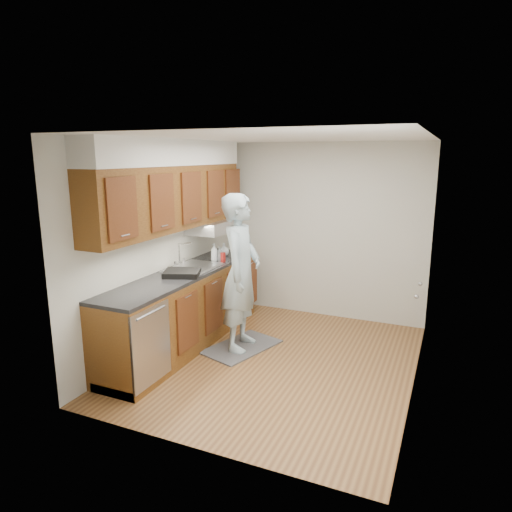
# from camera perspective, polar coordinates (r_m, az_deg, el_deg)

# --- Properties ---
(floor) EXTENTS (3.50, 3.50, 0.00)m
(floor) POSITION_cam_1_polar(r_m,az_deg,el_deg) (5.40, 2.52, -12.99)
(floor) COLOR olive
(floor) RESTS_ON ground
(ceiling) EXTENTS (3.50, 3.50, 0.00)m
(ceiling) POSITION_cam_1_polar(r_m,az_deg,el_deg) (4.87, 2.81, 14.59)
(ceiling) COLOR white
(ceiling) RESTS_ON wall_left
(wall_left) EXTENTS (0.02, 3.50, 2.50)m
(wall_left) POSITION_cam_1_polar(r_m,az_deg,el_deg) (5.68, -11.60, 1.40)
(wall_left) COLOR beige
(wall_left) RESTS_ON floor
(wall_right) EXTENTS (0.02, 3.50, 2.50)m
(wall_right) POSITION_cam_1_polar(r_m,az_deg,el_deg) (4.68, 20.07, -1.53)
(wall_right) COLOR beige
(wall_right) RESTS_ON floor
(wall_back) EXTENTS (3.00, 0.02, 2.50)m
(wall_back) POSITION_cam_1_polar(r_m,az_deg,el_deg) (6.62, 8.12, 3.09)
(wall_back) COLOR beige
(wall_back) RESTS_ON floor
(counter) EXTENTS (0.64, 2.80, 1.30)m
(counter) POSITION_cam_1_polar(r_m,az_deg,el_deg) (5.72, -8.80, -6.34)
(counter) COLOR brown
(counter) RESTS_ON floor
(upper_cabinets) EXTENTS (0.47, 2.80, 1.21)m
(upper_cabinets) POSITION_cam_1_polar(r_m,az_deg,el_deg) (5.53, -10.21, 8.47)
(upper_cabinets) COLOR brown
(upper_cabinets) RESTS_ON wall_left
(closet_door) EXTENTS (0.02, 1.22, 2.05)m
(closet_door) POSITION_cam_1_polar(r_m,az_deg,el_deg) (5.02, 19.99, -3.23)
(closet_door) COLOR silver
(closet_door) RESTS_ON wall_right
(floor_mat) EXTENTS (0.82, 1.08, 0.02)m
(floor_mat) POSITION_cam_1_polar(r_m,az_deg,el_deg) (5.74, -1.82, -11.27)
(floor_mat) COLOR #5C5C5E
(floor_mat) RESTS_ON floor
(person) EXTENTS (0.59, 0.81, 2.13)m
(person) POSITION_cam_1_polar(r_m,az_deg,el_deg) (5.39, -1.90, -0.79)
(person) COLOR #A1B9C3
(person) RESTS_ON floor_mat
(soap_bottle_a) EXTENTS (0.11, 0.11, 0.24)m
(soap_bottle_a) POSITION_cam_1_polar(r_m,az_deg,el_deg) (6.06, -5.24, 0.44)
(soap_bottle_a) COLOR #B6C0C6
(soap_bottle_a) RESTS_ON counter
(soap_bottle_b) EXTENTS (0.11, 0.11, 0.17)m
(soap_bottle_b) POSITION_cam_1_polar(r_m,az_deg,el_deg) (6.19, -4.58, 0.43)
(soap_bottle_b) COLOR #B6C0C6
(soap_bottle_b) RESTS_ON counter
(soap_bottle_c) EXTENTS (0.20, 0.20, 0.18)m
(soap_bottle_c) POSITION_cam_1_polar(r_m,az_deg,el_deg) (6.40, -4.02, 0.86)
(soap_bottle_c) COLOR #B6C0C6
(soap_bottle_c) RESTS_ON counter
(soda_can) EXTENTS (0.09, 0.09, 0.12)m
(soda_can) POSITION_cam_1_polar(r_m,az_deg,el_deg) (6.03, -4.15, -0.16)
(soda_can) COLOR red
(soda_can) RESTS_ON counter
(steel_can) EXTENTS (0.08, 0.08, 0.12)m
(steel_can) POSITION_cam_1_polar(r_m,az_deg,el_deg) (6.05, -4.51, -0.14)
(steel_can) COLOR #A5A5AA
(steel_can) RESTS_ON counter
(dish_rack) EXTENTS (0.50, 0.47, 0.06)m
(dish_rack) POSITION_cam_1_polar(r_m,az_deg,el_deg) (5.41, -9.24, -2.11)
(dish_rack) COLOR black
(dish_rack) RESTS_ON counter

